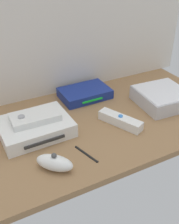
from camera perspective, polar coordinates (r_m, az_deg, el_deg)
name	(u,v)px	position (r cm, az deg, el deg)	size (l,w,h in cm)	color
ground_plane	(90,125)	(89.38, 0.00, -2.71)	(100.00, 48.00, 2.00)	#936D47
back_wall	(55,5)	(97.52, -7.18, 21.23)	(110.00, 1.20, 64.00)	silver
game_console	(35,127)	(84.51, -11.24, -3.08)	(21.31, 16.83, 4.40)	white
mini_computer	(162,97)	(101.16, 14.93, 3.01)	(18.21, 18.21, 5.30)	silver
network_router	(85,93)	(102.38, -0.99, 3.94)	(18.06, 12.47, 3.40)	navy
remote_wand	(120,120)	(87.59, 6.43, -1.77)	(9.42, 14.96, 3.40)	white
remote_nunchuk	(55,163)	(71.46, -7.28, -10.43)	(10.14, 10.22, 5.10)	white
remote_classic_pad	(35,117)	(83.31, -11.29, -0.99)	(14.63, 8.43, 2.40)	white
stylus_pen	(86,153)	(76.16, -0.66, -8.63)	(0.70, 0.70, 9.00)	black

